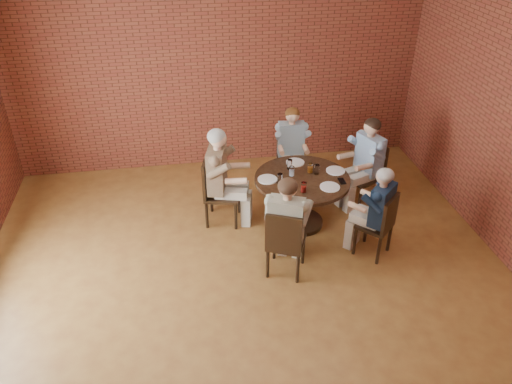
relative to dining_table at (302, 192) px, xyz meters
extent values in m
plane|color=olive|center=(-0.90, -1.47, -0.53)|extent=(7.00, 7.00, 0.00)
plane|color=brown|center=(-0.90, 2.03, 1.17)|extent=(7.00, 0.00, 7.00)
cylinder|color=black|center=(0.00, 0.00, -0.50)|extent=(0.64, 0.64, 0.06)
cylinder|color=black|center=(0.00, 0.00, -0.18)|extent=(0.18, 0.18, 0.64)
cylinder|color=#3E2716|center=(0.00, 0.00, 0.20)|extent=(1.28, 1.28, 0.05)
cube|color=black|center=(1.03, 0.38, -0.10)|extent=(0.56, 0.56, 0.04)
cube|color=black|center=(1.21, 0.45, 0.17)|extent=(0.19, 0.42, 0.50)
cylinder|color=black|center=(0.79, 0.49, -0.32)|extent=(0.04, 0.04, 0.41)
cylinder|color=black|center=(0.92, 0.14, -0.32)|extent=(0.04, 0.04, 0.41)
cylinder|color=black|center=(1.14, 0.62, -0.32)|extent=(0.04, 0.04, 0.41)
cylinder|color=black|center=(1.27, 0.27, -0.32)|extent=(0.04, 0.04, 0.41)
cube|color=black|center=(0.09, 1.03, -0.10)|extent=(0.44, 0.44, 0.04)
cube|color=black|center=(0.11, 1.21, 0.16)|extent=(0.41, 0.08, 0.47)
cylinder|color=black|center=(-0.10, 0.87, -0.32)|extent=(0.04, 0.04, 0.41)
cylinder|color=black|center=(0.25, 0.84, -0.32)|extent=(0.04, 0.04, 0.41)
cylinder|color=black|center=(-0.07, 1.22, -0.32)|extent=(0.04, 0.04, 0.41)
cylinder|color=black|center=(0.28, 1.19, -0.32)|extent=(0.04, 0.04, 0.41)
cube|color=black|center=(-1.05, 0.27, -0.10)|extent=(0.56, 0.56, 0.04)
cube|color=black|center=(-1.26, 0.32, 0.19)|extent=(0.15, 0.46, 0.53)
cylinder|color=black|center=(-0.91, 0.02, -0.32)|extent=(0.04, 0.04, 0.41)
cylinder|color=black|center=(-0.81, 0.41, -0.32)|extent=(0.04, 0.04, 0.41)
cylinder|color=black|center=(-1.30, 0.12, -0.32)|extent=(0.04, 0.04, 0.41)
cylinder|color=black|center=(-1.20, 0.51, -0.32)|extent=(0.04, 0.04, 0.41)
cube|color=black|center=(-0.42, -0.93, -0.10)|extent=(0.57, 0.57, 0.04)
cube|color=black|center=(-0.50, -1.11, 0.17)|extent=(0.41, 0.21, 0.49)
cylinder|color=black|center=(-0.17, -0.84, -0.32)|extent=(0.04, 0.04, 0.41)
cylinder|color=black|center=(-0.51, -0.69, -0.32)|extent=(0.04, 0.04, 0.41)
cylinder|color=black|center=(-0.32, -1.18, -0.32)|extent=(0.04, 0.04, 0.41)
cylinder|color=black|center=(-0.66, -1.03, -0.32)|extent=(0.04, 0.04, 0.41)
cube|color=black|center=(0.76, -0.78, -0.10)|extent=(0.55, 0.55, 0.04)
cube|color=black|center=(0.88, -0.90, 0.14)|extent=(0.31, 0.30, 0.45)
cylinder|color=black|center=(0.76, -0.54, -0.32)|extent=(0.04, 0.04, 0.41)
cylinder|color=black|center=(0.53, -0.77, -0.32)|extent=(0.04, 0.04, 0.41)
cylinder|color=black|center=(0.99, -0.78, -0.32)|extent=(0.04, 0.04, 0.41)
cylinder|color=black|center=(0.76, -1.01, -0.32)|extent=(0.04, 0.04, 0.41)
cylinder|color=white|center=(0.49, 0.10, 0.23)|extent=(0.26, 0.26, 0.01)
cylinder|color=white|center=(0.00, 0.42, 0.23)|extent=(0.26, 0.26, 0.01)
cylinder|color=white|center=(-0.47, 0.03, 0.23)|extent=(0.26, 0.26, 0.01)
cylinder|color=white|center=(0.29, -0.30, 0.23)|extent=(0.26, 0.26, 0.01)
cylinder|color=white|center=(0.22, 0.07, 0.29)|extent=(0.07, 0.07, 0.14)
cylinder|color=white|center=(0.14, 0.12, 0.29)|extent=(0.07, 0.07, 0.14)
cylinder|color=white|center=(-0.11, 0.27, 0.29)|extent=(0.07, 0.07, 0.14)
cylinder|color=white|center=(-0.13, 0.08, 0.29)|extent=(0.07, 0.07, 0.14)
cylinder|color=white|center=(-0.33, -0.09, 0.29)|extent=(0.07, 0.07, 0.14)
cylinder|color=white|center=(-0.07, -0.35, 0.29)|extent=(0.07, 0.07, 0.14)
cube|color=black|center=(0.49, -0.18, 0.23)|extent=(0.08, 0.16, 0.01)
camera|label=1|loc=(-1.56, -5.57, 3.62)|focal=35.00mm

